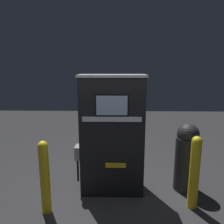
# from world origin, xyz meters

# --- Properties ---
(ground_plane) EXTENTS (14.00, 14.00, 0.00)m
(ground_plane) POSITION_xyz_m (0.00, 0.00, 0.00)
(ground_plane) COLOR #2D2D30
(gas_pump) EXTENTS (1.12, 0.50, 1.96)m
(gas_pump) POSITION_xyz_m (-0.00, 0.23, 0.98)
(gas_pump) COLOR black
(gas_pump) RESTS_ON ground_plane
(safety_bollard) EXTENTS (0.14, 0.14, 1.09)m
(safety_bollard) POSITION_xyz_m (-0.94, -0.38, 0.57)
(safety_bollard) COLOR yellow
(safety_bollard) RESTS_ON ground_plane
(trash_bin) EXTENTS (0.38, 0.38, 1.17)m
(trash_bin) POSITION_xyz_m (1.25, 0.29, 0.60)
(trash_bin) COLOR #232326
(trash_bin) RESTS_ON ground_plane
(safety_bollard_far) EXTENTS (0.15, 0.15, 1.12)m
(safety_bollard_far) POSITION_xyz_m (1.21, -0.22, 0.59)
(safety_bollard_far) COLOR yellow
(safety_bollard_far) RESTS_ON ground_plane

